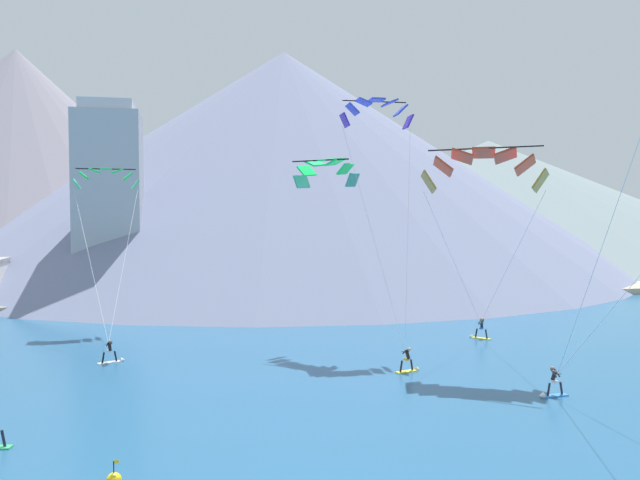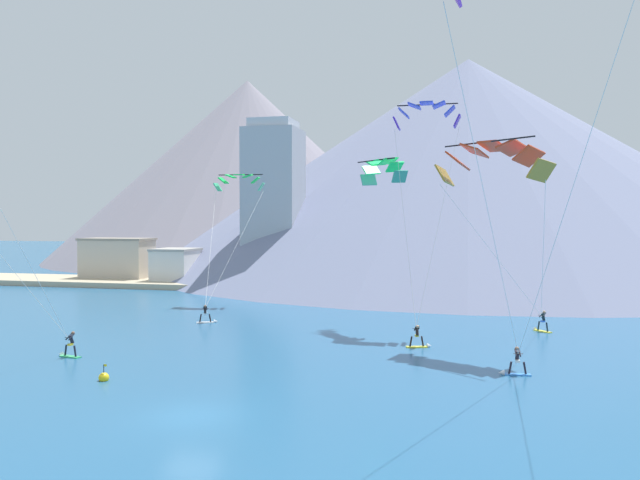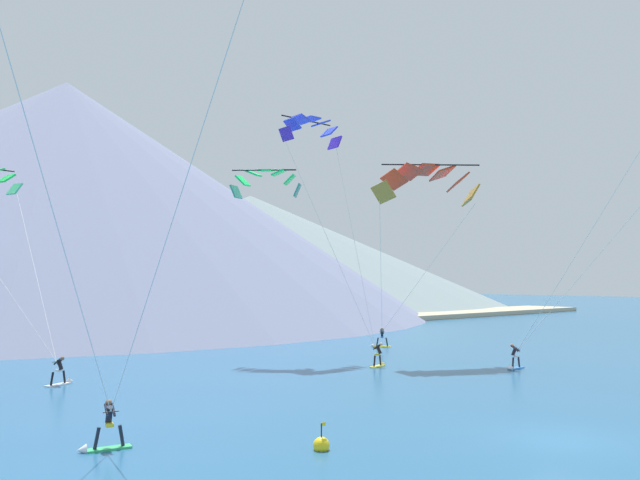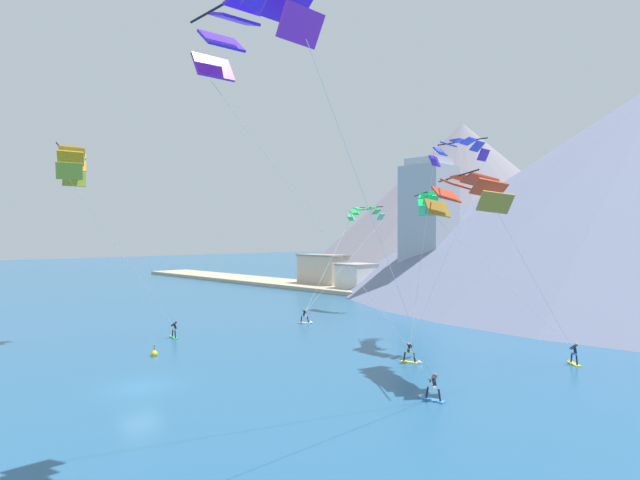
% 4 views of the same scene
% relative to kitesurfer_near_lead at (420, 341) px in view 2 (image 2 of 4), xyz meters
% --- Properties ---
extents(ground_plane, '(400.00, 400.00, 0.00)m').
position_rel_kitesurfer_near_lead_xyz_m(ground_plane, '(-8.80, -17.33, -0.47)').
color(ground_plane, '#23567F').
extents(kitesurfer_near_lead, '(1.78, 0.88, 1.67)m').
position_rel_kitesurfer_near_lead_xyz_m(kitesurfer_near_lead, '(0.00, 0.00, 0.00)').
color(kitesurfer_near_lead, yellow).
rests_on(kitesurfer_near_lead, ground).
extents(kitesurfer_near_trail, '(1.78, 0.73, 1.69)m').
position_rel_kitesurfer_near_lead_xyz_m(kitesurfer_near_trail, '(-21.60, -8.04, 0.01)').
color(kitesurfer_near_trail, '#33B266').
rests_on(kitesurfer_near_trail, ground).
extents(kitesurfer_mid_center, '(1.50, 1.52, 1.73)m').
position_rel_kitesurfer_near_lead_xyz_m(kitesurfer_mid_center, '(8.74, 8.40, 0.03)').
color(kitesurfer_mid_center, yellow).
rests_on(kitesurfer_mid_center, ground).
extents(kitesurfer_far_left, '(1.76, 1.03, 1.63)m').
position_rel_kitesurfer_near_lead_xyz_m(kitesurfer_far_left, '(-18.22, 6.21, -0.02)').
color(kitesurfer_far_left, white).
rests_on(kitesurfer_far_left, ground).
extents(kitesurfer_far_right, '(1.77, 0.64, 1.64)m').
position_rel_kitesurfer_near_lead_xyz_m(kitesurfer_far_right, '(5.64, -6.40, -0.02)').
color(kitesurfer_far_right, '#337FDB').
rests_on(kitesurfer_far_right, ground).
extents(parafoil_kite_near_lead, '(5.25, 7.49, 16.66)m').
position_rel_kitesurfer_near_lead_xyz_m(parafoil_kite_near_lead, '(-0.07, 6.90, 16.58)').
color(parafoil_kite_near_lead, '#3E21BE').
extents(parafoil_kite_mid_center, '(7.87, 11.25, 12.55)m').
position_rel_kitesurfer_near_lead_xyz_m(parafoil_kite_mid_center, '(4.63, -0.28, 12.25)').
color(parafoil_kite_mid_center, '#A67C26').
extents(parafoil_kite_far_left, '(5.37, 13.23, 12.28)m').
position_rel_kitesurfer_near_lead_xyz_m(parafoil_kite_far_left, '(-19.96, 18.42, 12.28)').
color(parafoil_kite_far_left, '#4CCB91').
extents(parafoil_kite_distant_high_outer, '(4.44, 4.71, 2.14)m').
position_rel_kitesurfer_near_lead_xyz_m(parafoil_kite_distant_high_outer, '(-3.64, 7.75, 12.46)').
color(parafoil_kite_distant_high_outer, teal).
extents(race_marker_buoy, '(0.56, 0.56, 1.02)m').
position_rel_kitesurfer_near_lead_xyz_m(race_marker_buoy, '(-16.05, -12.78, -0.31)').
color(race_marker_buoy, yellow).
rests_on(race_marker_buoy, ground).
extents(shoreline_strip, '(180.00, 10.00, 0.70)m').
position_rel_kitesurfer_near_lead_xyz_m(shoreline_strip, '(-8.80, 32.96, -0.12)').
color(shoreline_strip, tan).
rests_on(shoreline_strip, ground).
extents(shore_building_harbour_front, '(6.43, 5.40, 5.01)m').
position_rel_kitesurfer_near_lead_xyz_m(shore_building_harbour_front, '(19.33, 36.56, 2.04)').
color(shore_building_harbour_front, silver).
rests_on(shore_building_harbour_front, ground).
extents(shore_building_promenade_mid, '(8.67, 7.10, 4.71)m').
position_rel_kitesurfer_near_lead_xyz_m(shore_building_promenade_mid, '(-16.40, 34.47, 1.90)').
color(shore_building_promenade_mid, beige).
rests_on(shore_building_promenade_mid, ground).
extents(shore_building_quay_west, '(9.70, 5.08, 6.19)m').
position_rel_kitesurfer_near_lead_xyz_m(shore_building_quay_west, '(-44.47, 35.47, 2.64)').
color(shore_building_quay_west, beige).
rests_on(shore_building_quay_west, ground).
extents(shore_building_old_town, '(5.25, 5.98, 4.91)m').
position_rel_kitesurfer_near_lead_xyz_m(shore_building_old_town, '(-34.87, 34.06, 1.99)').
color(shore_building_old_town, silver).
rests_on(shore_building_old_town, ground).
extents(highrise_tower, '(7.00, 7.00, 21.92)m').
position_rel_kitesurfer_near_lead_xyz_m(highrise_tower, '(-21.88, 36.47, 10.28)').
color(highrise_tower, '#A8ADB7').
rests_on(highrise_tower, ground).
extents(mountain_peak_west_ridge, '(113.40, 113.40, 37.37)m').
position_rel_kitesurfer_near_lead_xyz_m(mountain_peak_west_ridge, '(3.19, 72.16, 18.22)').
color(mountain_peak_west_ridge, slate).
rests_on(mountain_peak_west_ridge, ground).
extents(mountain_peak_east_shoulder, '(83.55, 83.55, 38.98)m').
position_rel_kitesurfer_near_lead_xyz_m(mountain_peak_east_shoulder, '(-43.40, 86.02, 19.02)').
color(mountain_peak_east_shoulder, gray).
rests_on(mountain_peak_east_shoulder, ground).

